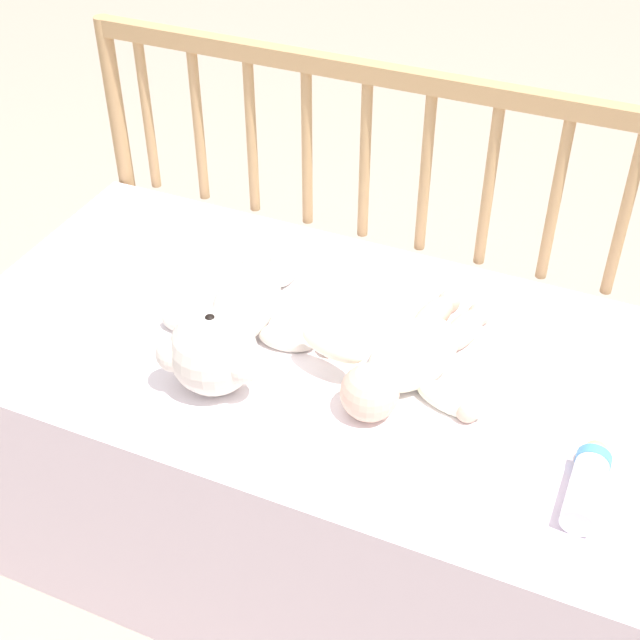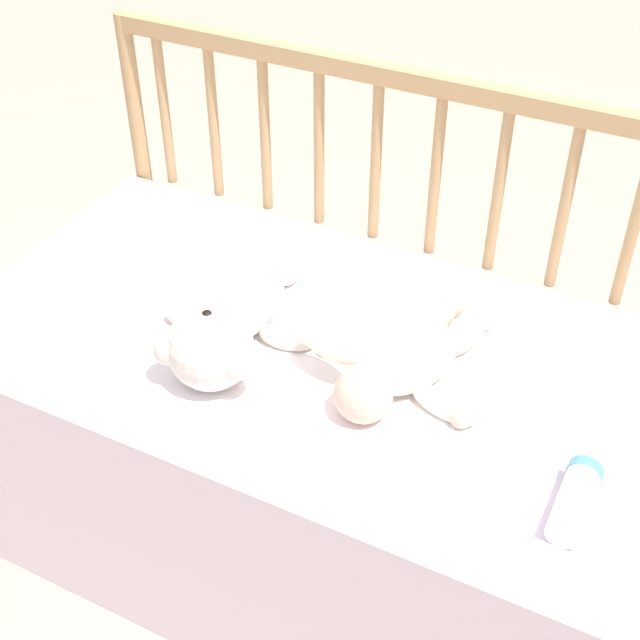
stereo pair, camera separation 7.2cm
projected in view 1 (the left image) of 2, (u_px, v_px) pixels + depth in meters
ground_plane at (319, 540)px, 1.95m from camera, size 12.00×12.00×0.00m
crib_mattress at (319, 453)px, 1.77m from camera, size 1.34×0.70×0.56m
crib_rail at (393, 196)px, 1.80m from camera, size 1.34×0.04×0.94m
blanket at (322, 342)px, 1.61m from camera, size 0.86×0.56×0.01m
teddy_bear at (232, 323)px, 1.56m from camera, size 0.30×0.47×0.15m
baby at (409, 357)px, 1.52m from camera, size 0.34×0.39×0.10m
baby_bottle at (588, 483)px, 1.32m from camera, size 0.05×0.17×0.05m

